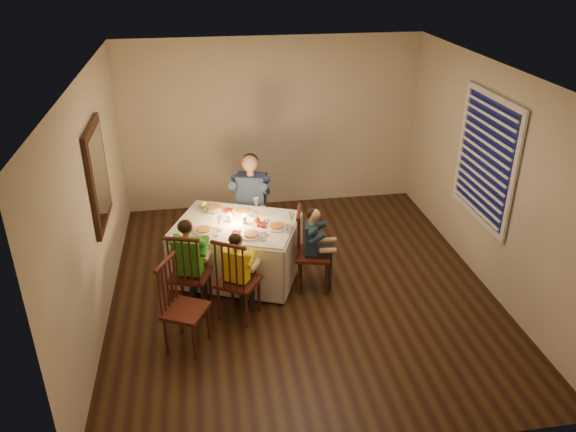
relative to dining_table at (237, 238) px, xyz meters
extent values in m
plane|color=black|center=(0.73, -0.39, -0.54)|extent=(5.00, 5.00, 0.00)
cube|color=beige|center=(-1.52, -0.39, 0.76)|extent=(0.02, 5.00, 2.60)
cube|color=beige|center=(2.98, -0.39, 0.76)|extent=(0.02, 5.00, 2.60)
cube|color=beige|center=(0.73, 2.11, 0.76)|extent=(4.50, 0.02, 2.60)
plane|color=white|center=(0.73, -0.39, 2.06)|extent=(5.00, 5.00, 0.00)
cube|color=silver|center=(0.00, 0.00, 0.20)|extent=(1.68, 1.45, 0.04)
cube|color=silver|center=(0.19, 0.47, -0.16)|extent=(1.35, 0.56, 0.69)
cube|color=silver|center=(-0.19, -0.47, -0.16)|extent=(1.35, 0.56, 0.69)
cube|color=silver|center=(0.66, -0.27, -0.16)|extent=(0.41, 0.98, 0.69)
cube|color=silver|center=(-0.66, 0.27, -0.16)|extent=(0.41, 0.98, 0.69)
cylinder|color=silver|center=(0.10, 0.26, 0.23)|extent=(0.34, 0.34, 0.02)
cylinder|color=silver|center=(-0.39, -0.17, 0.23)|extent=(0.34, 0.34, 0.02)
cylinder|color=silver|center=(0.15, -0.37, 0.23)|extent=(0.34, 0.34, 0.02)
cylinder|color=silver|center=(0.47, -0.21, 0.23)|extent=(0.34, 0.34, 0.02)
cylinder|color=white|center=(-0.07, 0.03, 0.27)|extent=(0.06, 0.06, 0.10)
cylinder|color=white|center=(0.10, -0.04, 0.27)|extent=(0.06, 0.06, 0.10)
sphere|color=#FFEC43|center=(-0.37, 0.47, 0.26)|extent=(0.09, 0.09, 0.09)
sphere|color=#FF5515|center=(0.25, -0.04, 0.26)|extent=(0.08, 0.08, 0.08)
imported|color=silver|center=(-0.24, 0.34, 0.25)|extent=(0.32, 0.32, 0.06)
cube|color=black|center=(-1.49, -0.09, 0.96)|extent=(0.05, 0.95, 1.15)
cube|color=white|center=(-1.46, -0.09, 0.96)|extent=(0.01, 0.78, 0.98)
cube|color=black|center=(2.96, -0.29, 0.96)|extent=(0.01, 1.20, 1.40)
cube|color=white|center=(2.94, -0.29, 0.96)|extent=(0.03, 1.34, 1.54)
camera|label=1|loc=(-0.33, -6.05, 3.30)|focal=35.00mm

